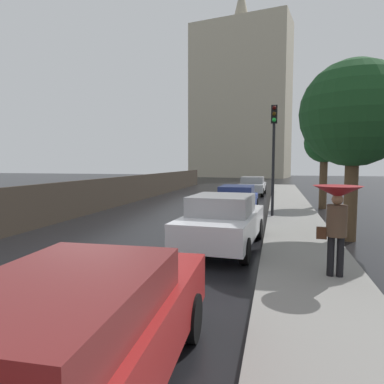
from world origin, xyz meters
name	(u,v)px	position (x,y,z in m)	size (l,w,h in m)	color
ground	(89,264)	(0.00, 0.00, 0.00)	(120.00, 120.00, 0.00)	black
sidewalk_strip	(312,278)	(5.10, 0.00, 0.07)	(2.20, 60.00, 0.14)	gray
car_red_near_kerb	(76,337)	(2.50, -4.48, 0.77)	(1.98, 4.63, 1.43)	maroon
car_white_mid_road	(223,221)	(2.88, 2.34, 0.78)	(2.12, 4.49, 1.53)	silver
car_silver_far_ahead	(252,185)	(2.58, 19.01, 0.71)	(1.98, 4.43, 1.36)	#B2B5BA
car_blue_behind_camera	(237,200)	(2.61, 8.38, 0.73)	(1.74, 4.51, 1.40)	navy
pedestrian_with_umbrella_near	(337,206)	(5.53, 0.03, 1.57)	(0.95, 0.95, 1.84)	black
traffic_light	(274,140)	(4.19, 7.89, 3.38)	(0.26, 0.39, 4.71)	black
street_tree_near	(324,145)	(6.74, 12.00, 3.38)	(2.07, 2.07, 4.51)	#4C3823
street_tree_mid	(354,114)	(6.59, 4.20, 3.90)	(3.23, 3.23, 5.55)	#4C3823
distant_tower	(240,100)	(-1.77, 51.22, 12.82)	(16.85, 9.92, 31.37)	#B2A88E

